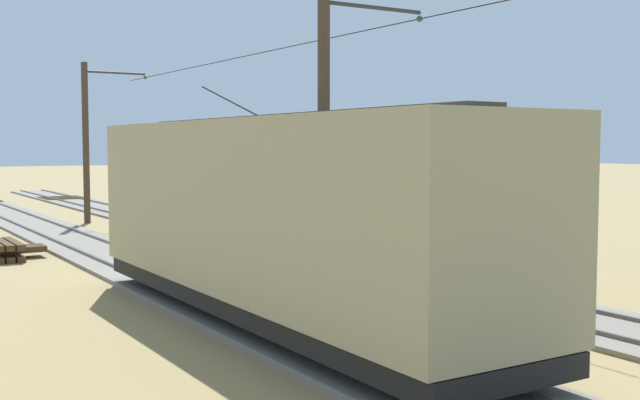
% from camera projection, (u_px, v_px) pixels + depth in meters
% --- Properties ---
extents(ground_plane, '(220.00, 220.00, 0.00)m').
position_uv_depth(ground_plane, '(244.00, 269.00, 21.91)').
color(ground_plane, '#937F51').
extents(track_streetcar_siding, '(2.80, 80.00, 0.18)m').
position_uv_depth(track_streetcar_siding, '(315.00, 258.00, 23.49)').
color(track_streetcar_siding, slate).
rests_on(track_streetcar_siding, ground).
extents(track_adjacent_siding, '(2.80, 80.00, 0.18)m').
position_uv_depth(track_adjacent_siding, '(155.00, 273.00, 20.85)').
color(track_adjacent_siding, slate).
rests_on(track_adjacent_siding, ground).
extents(vintage_streetcar, '(2.65, 17.15, 5.54)m').
position_uv_depth(vintage_streetcar, '(299.00, 184.00, 24.12)').
color(vintage_streetcar, orange).
rests_on(vintage_streetcar, ground).
extents(coach_adjacent, '(2.96, 12.23, 3.85)m').
position_uv_depth(coach_adjacent, '(280.00, 214.00, 14.83)').
color(coach_adjacent, tan).
rests_on(coach_adjacent, ground).
extents(catenary_pole_foreground, '(2.96, 0.28, 7.06)m').
position_uv_depth(catenary_pole_foreground, '(88.00, 139.00, 34.34)').
color(catenary_pole_foreground, '#423323').
rests_on(catenary_pole_foreground, ground).
extents(catenary_pole_mid_near, '(2.96, 0.28, 7.06)m').
position_uv_depth(catenary_pole_mid_near, '(327.00, 135.00, 17.71)').
color(catenary_pole_mid_near, '#423323').
rests_on(catenary_pole_mid_near, ground).
extents(overhead_wire_run, '(2.75, 43.28, 0.18)m').
position_uv_depth(overhead_wire_run, '(398.00, 23.00, 19.53)').
color(overhead_wire_run, black).
rests_on(overhead_wire_run, ground).
extents(switch_stand, '(0.50, 0.30, 1.24)m').
position_uv_depth(switch_stand, '(251.00, 216.00, 30.51)').
color(switch_stand, black).
rests_on(switch_stand, ground).
extents(spare_tie_stack, '(2.40, 2.40, 0.54)m').
position_uv_depth(spare_tie_stack, '(3.00, 250.00, 23.76)').
color(spare_tie_stack, '#47331E').
rests_on(spare_tie_stack, ground).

